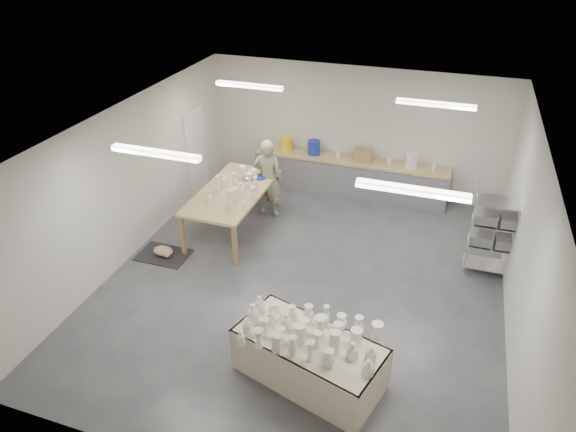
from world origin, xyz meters
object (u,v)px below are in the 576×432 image
(work_table, at_px, (237,189))
(potter, at_px, (268,178))
(red_stool, at_px, (272,198))
(drying_table, at_px, (309,356))

(work_table, height_order, potter, potter)
(work_table, distance_m, red_stool, 1.29)
(drying_table, xyz_separation_m, red_stool, (-2.22, 4.56, -0.17))
(drying_table, bearing_deg, red_stool, 132.39)
(potter, bearing_deg, drying_table, 113.13)
(drying_table, bearing_deg, potter, 133.80)
(drying_table, bearing_deg, work_table, 142.97)
(work_table, height_order, red_stool, work_table)
(potter, bearing_deg, red_stool, -94.21)
(drying_table, xyz_separation_m, potter, (-2.22, 4.29, 0.47))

